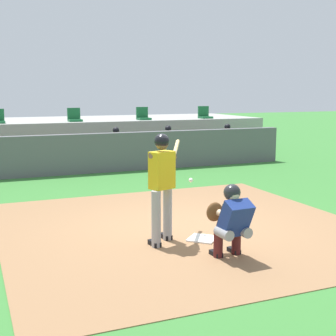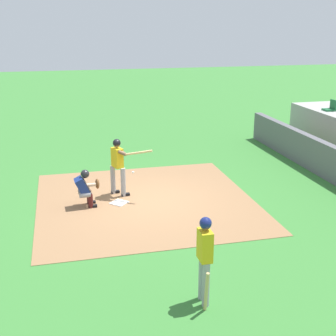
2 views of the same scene
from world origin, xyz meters
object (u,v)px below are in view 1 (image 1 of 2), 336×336
at_px(dugout_player_1, 170,144).
at_px(stadium_seat_2, 75,118).
at_px(batter_at_plate, 162,181).
at_px(dugout_player_2, 229,141).
at_px(dugout_player_0, 117,146).
at_px(catcher_crouched, 231,219).
at_px(stadium_seat_3, 143,116).
at_px(stadium_seat_4, 205,115).
at_px(home_plate, 202,239).

bearing_deg(dugout_player_1, stadium_seat_2, 144.25).
distance_m(batter_at_plate, dugout_player_2, 9.95).
height_order(batter_at_plate, dugout_player_0, batter_at_plate).
bearing_deg(dugout_player_1, dugout_player_0, 180.00).
relative_size(batter_at_plate, catcher_crouched, 1.02).
xyz_separation_m(catcher_crouched, stadium_seat_2, (0.02, 11.13, 0.93)).
xyz_separation_m(stadium_seat_2, stadium_seat_3, (2.60, 0.00, 0.00)).
height_order(dugout_player_0, stadium_seat_2, stadium_seat_2).
bearing_deg(catcher_crouched, dugout_player_2, 60.33).
relative_size(batter_at_plate, dugout_player_1, 1.39).
height_order(catcher_crouched, dugout_player_2, dugout_player_2).
bearing_deg(stadium_seat_4, batter_at_plate, -120.26).
xyz_separation_m(stadium_seat_2, stadium_seat_4, (5.20, 0.00, 0.00)).
height_order(dugout_player_0, dugout_player_1, same).
xyz_separation_m(batter_at_plate, catcher_crouched, (0.66, -1.05, -0.43)).
height_order(home_plate, stadium_seat_3, stadium_seat_3).
bearing_deg(home_plate, catcher_crouched, -91.04).
relative_size(batter_at_plate, stadium_seat_3, 3.76).
xyz_separation_m(dugout_player_2, stadium_seat_3, (-2.56, 2.03, 0.86)).
height_order(dugout_player_1, stadium_seat_3, stadium_seat_3).
bearing_deg(dugout_player_2, batter_at_plate, -125.98).
height_order(home_plate, catcher_crouched, catcher_crouched).
distance_m(home_plate, dugout_player_1, 8.65).
relative_size(home_plate, dugout_player_0, 0.34).
distance_m(catcher_crouched, stadium_seat_4, 12.32).
height_order(dugout_player_2, stadium_seat_4, stadium_seat_4).
bearing_deg(dugout_player_1, dugout_player_2, 0.00).
distance_m(batter_at_plate, dugout_player_0, 8.22).
distance_m(dugout_player_1, stadium_seat_2, 3.59).
relative_size(catcher_crouched, stadium_seat_3, 3.67).
bearing_deg(home_plate, stadium_seat_2, 90.00).
distance_m(batter_at_plate, stadium_seat_3, 10.61).
relative_size(dugout_player_2, stadium_seat_4, 2.71).
bearing_deg(dugout_player_2, dugout_player_1, 180.00).
bearing_deg(stadium_seat_3, dugout_player_0, -128.83).
height_order(home_plate, dugout_player_2, dugout_player_2).
bearing_deg(stadium_seat_2, catcher_crouched, -90.09).
distance_m(dugout_player_0, dugout_player_2, 4.20).
bearing_deg(stadium_seat_3, dugout_player_2, -38.46).
height_order(dugout_player_0, stadium_seat_4, stadium_seat_4).
bearing_deg(batter_at_plate, dugout_player_2, 54.02).
height_order(dugout_player_0, stadium_seat_3, stadium_seat_3).
distance_m(home_plate, dugout_player_0, 8.23).
distance_m(stadium_seat_2, stadium_seat_4, 5.20).
xyz_separation_m(batter_at_plate, dugout_player_1, (3.51, 8.05, -0.36)).
distance_m(dugout_player_1, stadium_seat_4, 3.24).
bearing_deg(home_plate, dugout_player_2, 57.64).
xyz_separation_m(dugout_player_0, stadium_seat_4, (4.24, 2.03, 0.86)).
xyz_separation_m(dugout_player_1, stadium_seat_2, (-2.83, 2.03, 0.86)).
height_order(home_plate, dugout_player_0, dugout_player_0).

